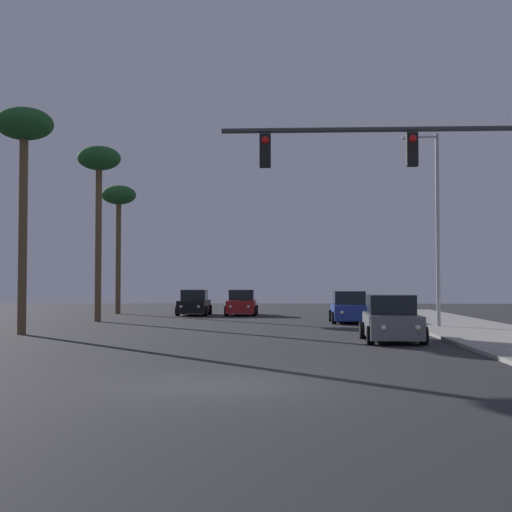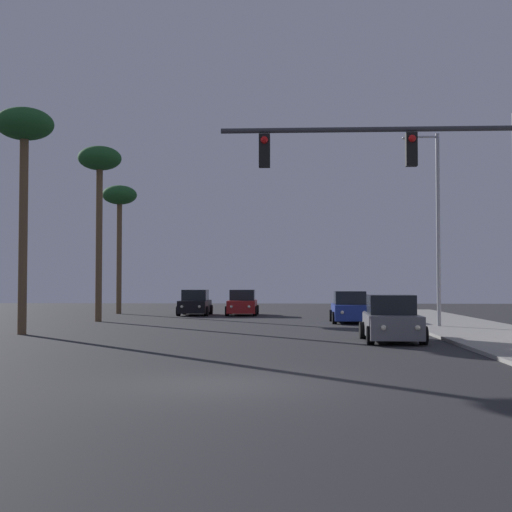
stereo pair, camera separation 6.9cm
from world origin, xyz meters
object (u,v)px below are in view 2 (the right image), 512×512
at_px(palm_tree_far, 120,202).
at_px(palm_tree_mid, 100,169).
at_px(street_lamp, 435,219).
at_px(car_black, 195,304).
at_px(traffic_light_mast, 428,183).
at_px(car_red, 242,304).
at_px(car_grey, 391,320).
at_px(car_blue, 350,308).
at_px(palm_tree_near, 24,137).

height_order(palm_tree_far, palm_tree_mid, palm_tree_mid).
bearing_deg(street_lamp, car_black, 134.32).
xyz_separation_m(traffic_light_mast, palm_tree_mid, (-14.25, 19.73, 3.68)).
height_order(car_red, palm_tree_mid, palm_tree_mid).
relative_size(car_red, car_grey, 1.00).
bearing_deg(traffic_light_mast, car_grey, 90.36).
bearing_deg(car_black, palm_tree_far, -19.74).
relative_size(palm_tree_far, palm_tree_mid, 0.92).
distance_m(car_blue, traffic_light_mast, 19.65).
xyz_separation_m(traffic_light_mast, street_lamp, (3.08, 14.43, 0.36)).
distance_m(car_black, car_blue, 12.78).
bearing_deg(palm_tree_mid, palm_tree_near, -92.55).
height_order(car_red, car_black, same).
relative_size(car_black, palm_tree_far, 0.48).
relative_size(car_black, palm_tree_near, 0.46).
bearing_deg(car_grey, palm_tree_far, -53.85).
xyz_separation_m(car_grey, palm_tree_near, (-14.65, 2.85, 7.39)).
distance_m(car_black, palm_tree_mid, 11.94).
relative_size(car_red, car_black, 1.00).
relative_size(car_black, street_lamp, 0.48).
xyz_separation_m(traffic_light_mast, palm_tree_far, (-15.55, 29.73, 2.98)).
xyz_separation_m(palm_tree_far, palm_tree_mid, (1.30, -10.00, 0.70)).
height_order(car_grey, street_lamp, street_lamp).
bearing_deg(car_red, palm_tree_far, -12.23).
bearing_deg(street_lamp, car_blue, 126.84).
bearing_deg(palm_tree_near, car_red, 66.72).
height_order(palm_tree_mid, palm_tree_near, palm_tree_mid).
bearing_deg(car_black, car_red, -178.32).
bearing_deg(palm_tree_near, car_grey, -11.01).
relative_size(car_black, car_blue, 1.00).
distance_m(car_blue, car_grey, 12.36).
bearing_deg(palm_tree_far, palm_tree_mid, -82.58).
xyz_separation_m(car_red, palm_tree_near, (-7.84, -18.22, 7.39)).
relative_size(car_grey, traffic_light_mast, 0.55).
bearing_deg(palm_tree_mid, traffic_light_mast, -54.16).
relative_size(car_red, palm_tree_mid, 0.45).
height_order(car_black, street_lamp, street_lamp).
height_order(car_red, car_blue, same).
bearing_deg(car_blue, palm_tree_far, -34.48).
bearing_deg(traffic_light_mast, street_lamp, 77.94).
bearing_deg(car_black, palm_tree_near, 74.63).
distance_m(traffic_light_mast, palm_tree_mid, 24.61).
distance_m(palm_tree_mid, palm_tree_near, 10.01).
xyz_separation_m(car_blue, palm_tree_far, (-15.04, 10.50, 6.98)).
height_order(traffic_light_mast, palm_tree_near, palm_tree_near).
bearing_deg(palm_tree_near, street_lamp, 14.81).
bearing_deg(traffic_light_mast, palm_tree_mid, 125.84).
height_order(car_red, car_grey, same).
xyz_separation_m(street_lamp, palm_tree_far, (-18.64, 15.30, 2.63)).
height_order(car_blue, car_grey, same).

